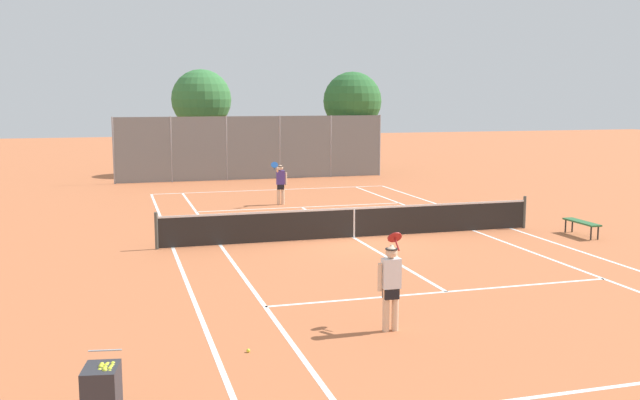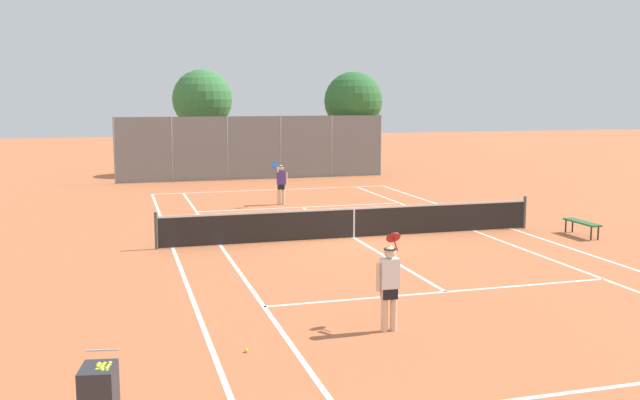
# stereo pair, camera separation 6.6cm
# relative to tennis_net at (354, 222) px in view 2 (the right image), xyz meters

# --- Properties ---
(ground_plane) EXTENTS (120.00, 120.00, 0.00)m
(ground_plane) POSITION_rel_tennis_net_xyz_m (0.00, 0.00, -0.51)
(ground_plane) COLOR #BC663D
(court_line_markings) EXTENTS (11.10, 23.90, 0.01)m
(court_line_markings) POSITION_rel_tennis_net_xyz_m (0.00, 0.00, -0.51)
(court_line_markings) COLOR white
(court_line_markings) RESTS_ON ground
(tennis_net) EXTENTS (12.00, 0.10, 1.07)m
(tennis_net) POSITION_rel_tennis_net_xyz_m (0.00, 0.00, 0.00)
(tennis_net) COLOR #474C47
(tennis_net) RESTS_ON ground
(ball_cart) EXTENTS (0.58, 0.70, 0.96)m
(ball_cart) POSITION_rel_tennis_net_xyz_m (-7.29, -11.19, 0.03)
(ball_cart) COLOR #2D2D33
(ball_cart) RESTS_ON ground
(player_near_side) EXTENTS (0.67, 0.73, 1.77)m
(player_near_side) POSITION_rel_tennis_net_xyz_m (-2.20, -8.53, 0.42)
(player_near_side) COLOR beige
(player_near_side) RESTS_ON ground
(player_far_left) EXTENTS (0.76, 0.72, 1.77)m
(player_far_left) POSITION_rel_tennis_net_xyz_m (-0.63, 7.33, 0.42)
(player_far_left) COLOR beige
(player_far_left) RESTS_ON ground
(loose_tennis_ball_0) EXTENTS (0.07, 0.07, 0.07)m
(loose_tennis_ball_0) POSITION_rel_tennis_net_xyz_m (-2.48, 4.05, -0.48)
(loose_tennis_ball_0) COLOR #D1DB33
(loose_tennis_ball_0) RESTS_ON ground
(loose_tennis_ball_1) EXTENTS (0.07, 0.07, 0.07)m
(loose_tennis_ball_1) POSITION_rel_tennis_net_xyz_m (-0.04, 0.90, -0.48)
(loose_tennis_ball_1) COLOR #D1DB33
(loose_tennis_ball_1) RESTS_ON ground
(loose_tennis_ball_2) EXTENTS (0.07, 0.07, 0.07)m
(loose_tennis_ball_2) POSITION_rel_tennis_net_xyz_m (-4.95, -8.93, -0.48)
(loose_tennis_ball_2) COLOR #D1DB33
(loose_tennis_ball_2) RESTS_ON ground
(courtside_bench) EXTENTS (0.36, 1.50, 0.47)m
(courtside_bench) POSITION_rel_tennis_net_xyz_m (6.94, -1.69, -0.10)
(courtside_bench) COLOR #2D6638
(courtside_bench) RESTS_ON ground
(back_fence) EXTENTS (14.19, 0.08, 3.34)m
(back_fence) POSITION_rel_tennis_net_xyz_m (-0.00, 16.32, 1.16)
(back_fence) COLOR gray
(back_fence) RESTS_ON ground
(tree_behind_left) EXTENTS (3.34, 3.34, 5.85)m
(tree_behind_left) POSITION_rel_tennis_net_xyz_m (-2.20, 20.02, 3.55)
(tree_behind_left) COLOR brown
(tree_behind_left) RESTS_ON ground
(tree_behind_right) EXTENTS (3.30, 3.30, 5.72)m
(tree_behind_right) POSITION_rel_tennis_net_xyz_m (6.07, 18.07, 3.44)
(tree_behind_right) COLOR brown
(tree_behind_right) RESTS_ON ground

